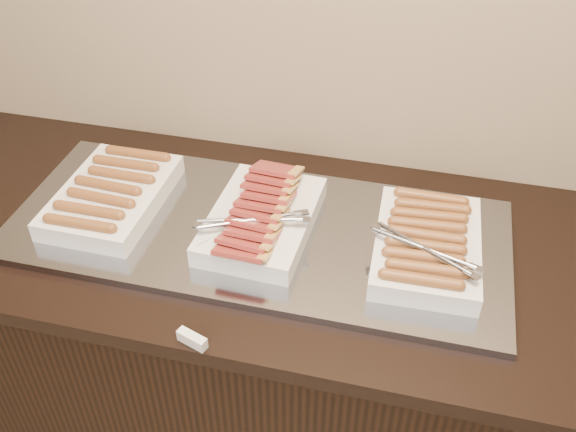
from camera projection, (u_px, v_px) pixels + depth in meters
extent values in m
cube|color=black|center=(267.00, 357.00, 1.86)|extent=(2.00, 0.70, 0.86)
cube|color=black|center=(263.00, 241.00, 1.57)|extent=(2.06, 0.76, 0.04)
cube|color=gray|center=(257.00, 230.00, 1.56)|extent=(1.20, 0.50, 0.02)
cube|color=silver|center=(112.00, 196.00, 1.60)|extent=(0.24, 0.36, 0.05)
cylinder|color=brown|center=(80.00, 223.00, 1.47)|extent=(0.16, 0.03, 0.03)
cylinder|color=brown|center=(89.00, 210.00, 1.51)|extent=(0.16, 0.03, 0.03)
cylinder|color=brown|center=(101.00, 198.00, 1.54)|extent=(0.16, 0.03, 0.03)
cylinder|color=brown|center=(108.00, 186.00, 1.58)|extent=(0.16, 0.03, 0.03)
cylinder|color=brown|center=(121.00, 175.00, 1.62)|extent=(0.16, 0.03, 0.03)
cylinder|color=brown|center=(126.00, 164.00, 1.66)|extent=(0.16, 0.03, 0.03)
cylinder|color=brown|center=(138.00, 154.00, 1.69)|extent=(0.16, 0.03, 0.03)
cube|color=silver|center=(262.00, 220.00, 1.53)|extent=(0.25, 0.36, 0.05)
cube|color=maroon|center=(243.00, 250.00, 1.41)|extent=(0.12, 0.09, 0.04)
cube|color=maroon|center=(246.00, 240.00, 1.43)|extent=(0.13, 0.10, 0.04)
cube|color=maroon|center=(254.00, 231.00, 1.45)|extent=(0.12, 0.09, 0.04)
cube|color=maroon|center=(255.00, 221.00, 1.47)|extent=(0.12, 0.10, 0.04)
cube|color=maroon|center=(260.00, 212.00, 1.50)|extent=(0.13, 0.10, 0.04)
cube|color=maroon|center=(262.00, 203.00, 1.52)|extent=(0.12, 0.09, 0.04)
cube|color=maroon|center=(269.00, 195.00, 1.54)|extent=(0.12, 0.09, 0.04)
cube|color=maroon|center=(268.00, 186.00, 1.56)|extent=(0.12, 0.09, 0.04)
cube|color=maroon|center=(272.00, 177.00, 1.58)|extent=(0.12, 0.10, 0.04)
cube|color=maroon|center=(276.00, 169.00, 1.60)|extent=(0.12, 0.10, 0.04)
cube|color=silver|center=(427.00, 246.00, 1.46)|extent=(0.24, 0.36, 0.05)
cylinder|color=brown|center=(421.00, 280.00, 1.33)|extent=(0.16, 0.03, 0.03)
cylinder|color=brown|center=(427.00, 269.00, 1.35)|extent=(0.16, 0.03, 0.03)
cylinder|color=brown|center=(423.00, 256.00, 1.38)|extent=(0.16, 0.03, 0.03)
cylinder|color=brown|center=(426.00, 246.00, 1.41)|extent=(0.16, 0.03, 0.03)
cylinder|color=brown|center=(426.00, 235.00, 1.44)|extent=(0.16, 0.03, 0.03)
cylinder|color=brown|center=(427.00, 225.00, 1.47)|extent=(0.16, 0.04, 0.03)
cylinder|color=brown|center=(429.00, 216.00, 1.49)|extent=(0.16, 0.04, 0.03)
cylinder|color=brown|center=(433.00, 206.00, 1.52)|extent=(0.16, 0.04, 0.03)
cylinder|color=brown|center=(431.00, 197.00, 1.55)|extent=(0.16, 0.03, 0.03)
cube|color=silver|center=(192.00, 339.00, 1.29)|extent=(0.07, 0.04, 0.03)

